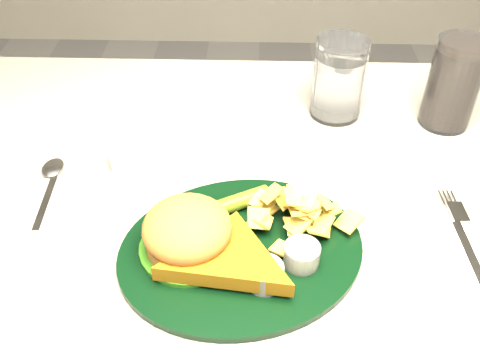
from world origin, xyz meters
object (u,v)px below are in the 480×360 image
at_px(dinner_plate, 241,233).
at_px(water_glass, 339,79).
at_px(cola_glass, 454,84).
at_px(fork_napkin, 469,253).

bearing_deg(dinner_plate, water_glass, 47.00).
bearing_deg(cola_glass, fork_napkin, -98.18).
relative_size(water_glass, cola_glass, 0.90).
xyz_separation_m(cola_glass, fork_napkin, (-0.04, -0.27, -0.06)).
height_order(dinner_plate, cola_glass, cola_glass).
bearing_deg(dinner_plate, fork_napkin, -17.30).
distance_m(dinner_plate, cola_glass, 0.40).
relative_size(dinner_plate, water_glass, 2.31).
distance_m(water_glass, fork_napkin, 0.32).
height_order(water_glass, fork_napkin, water_glass).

